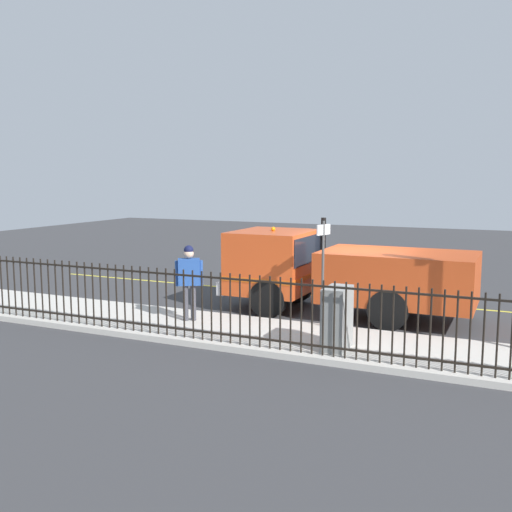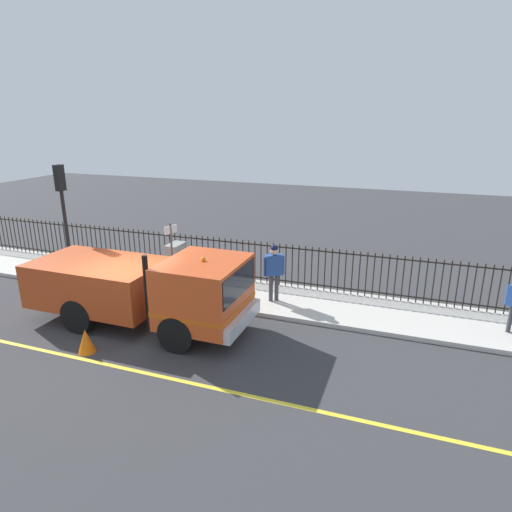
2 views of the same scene
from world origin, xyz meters
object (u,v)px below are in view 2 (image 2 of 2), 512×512
Objects in this scene: work_truck at (151,286)px; street_sign at (172,252)px; traffic_light_near at (63,200)px; traffic_cone at (86,341)px; worker_standing at (274,267)px; utility_cabinet at (176,261)px.

street_sign reaches higher than work_truck.
traffic_light_near is 6.46× the size of traffic_cone.
work_truck is 5.16m from traffic_light_near.
traffic_light_near is (1.86, 4.47, 1.78)m from work_truck.
worker_standing is 3.19m from street_sign.
utility_cabinet is at bearing 4.32° from traffic_cone.
worker_standing is 7.42m from traffic_light_near.
traffic_light_near is 4.34m from street_sign.
traffic_light_near is 3.20× the size of utility_cabinet.
worker_standing is 2.92× the size of traffic_cone.
street_sign is (-0.84, 3.05, 0.40)m from worker_standing.
traffic_cone is (-5.22, -0.39, -0.45)m from utility_cabinet.
work_truck reaches higher than utility_cabinet.
street_sign reaches higher than utility_cabinet.
traffic_light_near is at bearing 88.44° from street_sign.
street_sign reaches higher than worker_standing.
work_truck reaches higher than traffic_cone.
worker_standing is 5.71m from traffic_cone.
street_sign is (1.74, 0.34, 0.44)m from work_truck.
worker_standing is at bearing -74.56° from street_sign.
work_truck is 1.59× the size of traffic_light_near.
work_truck is 1.83m from street_sign.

